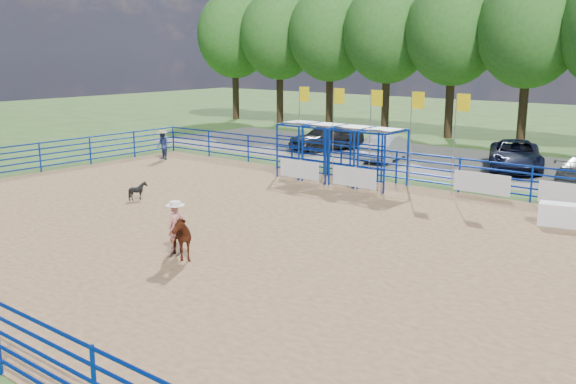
% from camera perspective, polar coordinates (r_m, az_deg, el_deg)
% --- Properties ---
extents(ground, '(120.00, 120.00, 0.00)m').
position_cam_1_polar(ground, '(21.43, -3.74, -3.49)').
color(ground, '#3F6227').
rests_on(ground, ground).
extents(arena_dirt, '(30.00, 20.00, 0.02)m').
position_cam_1_polar(arena_dirt, '(21.42, -3.74, -3.46)').
color(arena_dirt, '#95704A').
rests_on(arena_dirt, ground).
extents(gravel_strip, '(40.00, 10.00, 0.01)m').
position_cam_1_polar(gravel_strip, '(35.54, 15.13, 2.51)').
color(gravel_strip, '#68655C').
rests_on(gravel_strip, ground).
extents(announcer_table, '(1.56, 0.97, 0.77)m').
position_cam_1_polar(announcer_table, '(23.76, 23.12, -1.88)').
color(announcer_table, white).
rests_on(announcer_table, arena_dirt).
extents(horse_and_rider, '(1.77, 1.30, 2.32)m').
position_cam_1_polar(horse_and_rider, '(18.70, -9.90, -3.42)').
color(horse_and_rider, '#622813').
rests_on(horse_and_rider, arena_dirt).
extents(calf, '(0.87, 0.86, 0.72)m').
position_cam_1_polar(calf, '(26.37, -13.18, 0.10)').
color(calf, black).
rests_on(calf, arena_dirt).
extents(spectator_cowboy, '(0.86, 0.75, 1.58)m').
position_cam_1_polar(spectator_cowboy, '(35.81, -11.08, 4.11)').
color(spectator_cowboy, navy).
rests_on(spectator_cowboy, arena_dirt).
extents(car_a, '(3.40, 5.06, 1.60)m').
position_cam_1_polar(car_a, '(38.67, 3.44, 4.91)').
color(car_a, black).
rests_on(car_a, gravel_strip).
extents(car_b, '(2.16, 4.48, 1.41)m').
position_cam_1_polar(car_b, '(35.40, 8.78, 3.93)').
color(car_b, '#93969B').
rests_on(car_b, gravel_strip).
extents(car_c, '(4.26, 5.82, 1.47)m').
position_cam_1_polar(car_c, '(34.14, 19.57, 3.09)').
color(car_c, black).
rests_on(car_c, gravel_strip).
extents(perimeter_fence, '(30.10, 20.10, 1.50)m').
position_cam_1_polar(perimeter_fence, '(21.23, -3.77, -1.54)').
color(perimeter_fence, '#07289C').
rests_on(perimeter_fence, ground).
extents(chute_assembly, '(19.32, 2.41, 4.20)m').
position_cam_1_polar(chute_assembly, '(29.13, 5.26, 3.28)').
color(chute_assembly, '#07289C').
rests_on(chute_assembly, ground).
extents(treeline, '(56.40, 6.40, 11.24)m').
position_cam_1_polar(treeline, '(43.48, 20.68, 13.87)').
color(treeline, '#3F2B19').
rests_on(treeline, ground).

